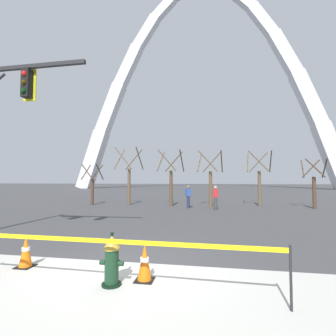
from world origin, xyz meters
The scene contains 14 objects.
ground_plane centered at (0.00, 0.00, 0.00)m, with size 240.00×240.00×0.00m, color #3D3D3F.
fire_hydrant centered at (0.01, -1.13, 0.47)m, with size 0.46×0.48×0.99m.
caution_tape_barrier centered at (-0.01, -1.46, 0.69)m, with size 6.14×0.18×0.99m.
traffic_cone_by_hydrant centered at (-2.30, -0.55, 0.36)m, with size 0.36×0.36×0.73m.
traffic_cone_mid_sidewalk centered at (0.56, -0.81, 0.36)m, with size 0.36×0.36×0.73m.
monument_arch centered at (0.00, 49.93, 21.28)m, with size 59.94×3.03×48.30m.
tree_far_left centered at (-7.51, 12.83, 1.44)m, with size 1.52×1.52×3.25m.
tree_left_mid centered at (-4.69, 13.51, 2.03)m, with size 2.10×2.11×4.57m.
tree_center_left centered at (-1.18, 13.05, 1.89)m, with size 1.96×1.97×4.25m.
tree_center_right centered at (1.79, 12.94, 1.83)m, with size 1.90×1.91×4.13m.
tree_right_mid centered at (5.45, 14.21, 1.86)m, with size 1.93×1.94×4.18m.
tree_far_right centered at (8.86, 13.09, 1.53)m, with size 1.61×1.62×3.46m.
pedestrian_walking_left centered at (2.11, 10.94, 0.82)m, with size 0.35×0.22×1.59m.
pedestrian_standing_center centered at (0.24, 11.91, 0.82)m, with size 0.39×0.34×1.59m.
Camera 1 is at (1.87, -5.60, 1.98)m, focal length 26.50 mm.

